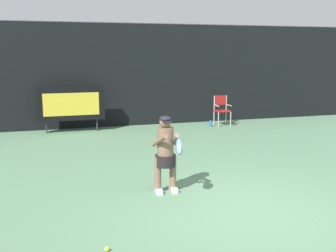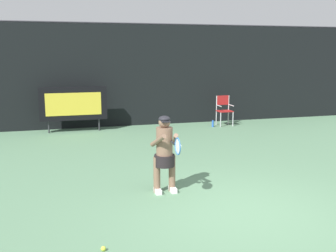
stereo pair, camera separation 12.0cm
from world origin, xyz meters
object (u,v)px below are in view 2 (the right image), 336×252
(umpire_chair, at_px, (224,109))
(water_bottle, at_px, (213,124))
(scoreboard, at_px, (73,104))
(tennis_ball_loose, at_px, (103,249))
(tennis_player, at_px, (165,151))
(tennis_racket, at_px, (177,146))

(umpire_chair, bearing_deg, water_bottle, -159.63)
(scoreboard, height_order, water_bottle, scoreboard)
(tennis_ball_loose, bearing_deg, scoreboard, 89.67)
(umpire_chair, bearing_deg, tennis_ball_loose, -122.99)
(umpire_chair, relative_size, water_bottle, 4.08)
(tennis_player, xyz_separation_m, tennis_racket, (0.09, -0.50, 0.21))
(umpire_chair, bearing_deg, tennis_racket, -119.76)
(tennis_ball_loose, bearing_deg, tennis_racket, 45.19)
(scoreboard, height_order, umpire_chair, scoreboard)
(umpire_chair, height_order, tennis_player, tennis_player)
(scoreboard, bearing_deg, water_bottle, -5.21)
(tennis_player, relative_size, tennis_racket, 2.46)
(scoreboard, bearing_deg, umpire_chair, -2.72)
(umpire_chair, xyz_separation_m, tennis_player, (-3.95, -6.24, 0.19))
(scoreboard, xyz_separation_m, tennis_ball_loose, (-0.05, -8.51, -0.91))
(tennis_ball_loose, bearing_deg, tennis_player, 55.01)
(umpire_chair, distance_m, water_bottle, 0.73)
(scoreboard, xyz_separation_m, umpire_chair, (5.31, -0.25, -0.33))
(tennis_racket, bearing_deg, tennis_player, 120.23)
(tennis_ball_loose, bearing_deg, umpire_chair, 57.01)
(tennis_racket, bearing_deg, tennis_ball_loose, -115.29)
(scoreboard, distance_m, tennis_ball_loose, 8.56)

